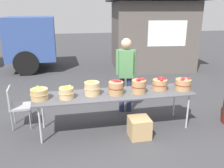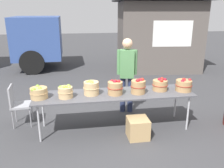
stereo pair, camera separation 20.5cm
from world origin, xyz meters
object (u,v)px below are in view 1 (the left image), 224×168
Objects in this scene: apple_basket_green_0 at (39,94)px; apple_basket_red_0 at (116,88)px; apple_basket_red_1 at (139,86)px; apple_basket_green_2 at (92,88)px; folding_chair at (16,104)px; produce_crate at (139,127)px; apple_basket_red_3 at (183,84)px; vendor_adult at (126,70)px; apple_basket_red_2 at (160,84)px; apple_basket_green_1 at (66,92)px; market_table at (115,95)px.

apple_basket_red_0 reaches higher than apple_basket_green_0.
apple_basket_green_0 is 1.06× the size of apple_basket_red_1.
apple_basket_green_2 is 1.60m from folding_chair.
apple_basket_red_1 is 0.81× the size of produce_crate.
apple_basket_red_3 is 1.30m from vendor_adult.
apple_basket_red_3 is at bearing -2.21° from apple_basket_green_2.
apple_basket_red_0 is at bearing -174.51° from apple_basket_red_2.
apple_basket_red_2 is (1.40, 0.03, -0.02)m from apple_basket_green_2.
apple_basket_red_3 is 1.29m from produce_crate.
apple_basket_red_3 is at bearing -0.43° from apple_basket_green_0.
apple_basket_green_0 is 1.05× the size of apple_basket_red_2.
apple_basket_red_1 is 0.18× the size of vendor_adult.
folding_chair is (-2.36, -0.32, -0.51)m from vendor_adult.
apple_basket_green_2 is 1.17m from produce_crate.
vendor_adult is at bearing 32.06° from apple_basket_green_1.
market_table is 0.93m from vendor_adult.
apple_basket_green_0 is at bearing 35.11° from vendor_adult.
apple_basket_red_2 is 2.94m from folding_chair.
apple_basket_red_3 is (1.41, -0.06, 0.15)m from market_table.
apple_basket_green_1 is 1.19m from folding_chair.
apple_basket_red_1 reaches higher than apple_basket_red_2.
apple_basket_red_0 is at bearing -107.88° from folding_chair.
vendor_adult reaches higher than apple_basket_green_1.
market_table is 1.43m from apple_basket_green_0.
folding_chair is (-2.89, 0.40, -0.36)m from apple_basket_red_2.
market_table is 9.19× the size of apple_basket_red_3.
apple_basket_red_0 is 1.40m from apple_basket_red_3.
vendor_adult is at bearing 63.22° from apple_basket_red_0.
vendor_adult reaches higher than produce_crate.
apple_basket_red_2 is 1.01m from produce_crate.
apple_basket_green_0 is at bearing 179.45° from apple_basket_red_1.
market_table is 9.35× the size of apple_basket_green_0.
apple_basket_red_1 is (1.89, -0.02, 0.03)m from apple_basket_green_0.
apple_basket_red_1 reaches higher than folding_chair.
apple_basket_red_3 reaches higher than market_table.
vendor_adult is (-0.05, 0.83, 0.12)m from apple_basket_red_1.
apple_basket_green_1 is at bearing -176.27° from apple_basket_red_2.
apple_basket_red_2 is at bearing 167.39° from apple_basket_red_3.
apple_basket_red_2 reaches higher than apple_basket_red_3.
apple_basket_red_2 reaches higher than folding_chair.
apple_basket_red_0 is (0.94, 0.03, 0.02)m from apple_basket_green_1.
apple_basket_red_1 reaches higher than market_table.
apple_basket_red_2 is at bearing 3.73° from apple_basket_green_1.
apple_basket_green_0 is at bearing -136.93° from folding_chair.
vendor_adult is 2.43m from folding_chair.
apple_basket_green_0 is at bearing -178.02° from apple_basket_red_2.
apple_basket_green_2 is 0.99× the size of apple_basket_red_1.
folding_chair is at bearing 152.20° from apple_basket_green_1.
apple_basket_green_1 is 0.50m from apple_basket_green_2.
folding_chair is 2.23× the size of produce_crate.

